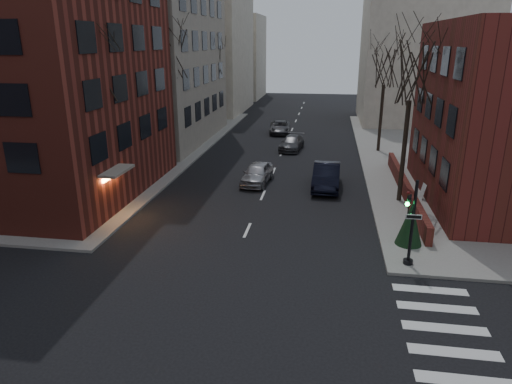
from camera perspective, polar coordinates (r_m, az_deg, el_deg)
building_left_brick at (r=33.44m, az=-27.83°, el=14.93°), size 15.00×15.00×18.00m
low_wall_right at (r=31.46m, az=18.16°, el=0.46°), size 0.35×16.00×1.00m
building_distant_la at (r=68.33m, az=-7.57°, el=17.57°), size 14.00×16.00×18.00m
building_distant_ra at (r=61.63m, az=19.97°, el=15.66°), size 14.00×14.00×16.00m
building_distant_lb at (r=84.41m, az=-2.80°, el=16.49°), size 10.00×12.00×14.00m
traffic_signal at (r=21.52m, az=18.74°, el=-4.30°), size 0.76×0.44×4.00m
tree_left_a at (r=27.81m, az=-19.21°, el=14.59°), size 4.18×4.18×10.26m
tree_left_b at (r=38.82m, az=-10.83°, el=16.73°), size 4.40×4.40×10.80m
tree_left_c at (r=52.26m, az=-5.49°, el=16.35°), size 3.96×3.96×9.72m
tree_right_a at (r=29.07m, az=18.93°, el=13.87°), size 3.96×3.96×9.72m
tree_right_b at (r=42.94m, az=15.84°, el=14.74°), size 3.74×3.74×9.18m
streetlamp_near at (r=35.30m, az=-11.61°, el=8.90°), size 0.36×0.36×6.28m
streetlamp_far at (r=54.32m, az=-4.21°, el=12.45°), size 0.36×0.36×6.28m
parked_sedan at (r=32.17m, az=8.79°, el=1.96°), size 1.94×5.24×1.71m
car_lane_silver at (r=32.92m, az=0.14°, el=2.36°), size 2.17×4.51×1.49m
car_lane_gray at (r=43.36m, az=4.49°, el=6.13°), size 2.36×4.73×1.32m
car_lane_far at (r=51.22m, az=3.02°, el=8.08°), size 2.64×5.01×1.34m
sandwich_board at (r=31.18m, az=20.47°, el=0.07°), size 0.54×0.69×1.02m
evergreen_shrub at (r=23.86m, az=18.72°, el=-3.78°), size 1.59×1.59×2.18m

